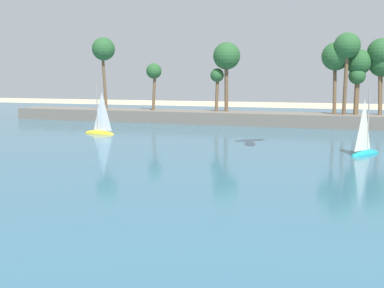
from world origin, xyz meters
The scene contains 4 objects.
sea centered at (0.00, 56.71, 0.03)m, with size 220.00×95.02×0.06m, color #386B84.
palm_headland centered at (1.55, 64.28, 3.76)m, with size 87.00×6.48×12.83m.
sailboat_near_shore centered at (8.92, 41.07, 0.59)m, with size 3.14×4.14×5.92m.
sailboat_toward_headland centered at (-20.42, 47.24, 0.62)m, with size 4.42×1.97×6.18m.
Camera 1 is at (7.50, -0.98, 6.51)m, focal length 43.42 mm.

